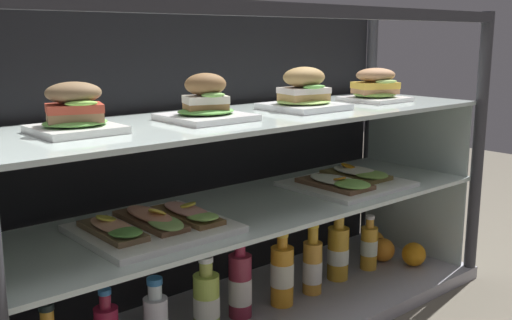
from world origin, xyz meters
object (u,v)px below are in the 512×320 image
Objects in this scene: juice_bottle_front_right_end at (369,247)px; plated_roll_sandwich_right_of_center at (206,105)px; open_sandwich_tray_near_left_corner at (154,224)px; orange_fruit_near_left_post at (374,241)px; open_sandwich_tray_near_right_corner at (348,181)px; orange_fruit_rolled_forward at (384,250)px; plated_roll_sandwich_mid_right at (75,114)px; juice_bottle_back_center at (312,266)px; juice_bottle_front_left_end at (241,286)px; juice_bottle_back_right at (337,252)px; juice_bottle_front_middle at (206,303)px; juice_bottle_front_fourth at (282,274)px; orange_fruit_beside_bottles at (414,254)px; plated_roll_sandwich_far_left at (304,94)px; plated_roll_sandwich_far_right at (376,88)px.

plated_roll_sandwich_right_of_center is at bearing 179.92° from juice_bottle_front_right_end.
orange_fruit_near_left_post is at bearing 6.04° from open_sandwich_tray_near_left_corner.
open_sandwich_tray_near_right_corner is (0.69, -0.01, -0.00)m from open_sandwich_tray_near_left_corner.
orange_fruit_rolled_forward is (0.92, 0.02, -0.29)m from open_sandwich_tray_near_left_corner.
plated_roll_sandwich_mid_right is 2.12× the size of orange_fruit_rolled_forward.
juice_bottle_front_right_end is at bearing -1.20° from plated_roll_sandwich_mid_right.
juice_bottle_back_center is (0.54, 0.00, -0.25)m from open_sandwich_tray_near_left_corner.
open_sandwich_tray_near_left_corner is at bearing -176.35° from juice_bottle_front_left_end.
juice_bottle_back_right is 1.23× the size of juice_bottle_front_right_end.
plated_roll_sandwich_mid_right is 1.23m from orange_fruit_rolled_forward.
plated_roll_sandwich_right_of_center reaches higher than open_sandwich_tray_near_right_corner.
juice_bottle_back_right is at bearing 10.01° from juice_bottle_back_center.
orange_fruit_rolled_forward is (0.77, 0.02, -0.05)m from juice_bottle_front_middle.
juice_bottle_back_center is at bearing -0.37° from juice_bottle_front_fourth.
juice_bottle_front_middle is 0.82m from orange_fruit_beside_bottles.
plated_roll_sandwich_far_left is at bearing 1.00° from open_sandwich_tray_near_left_corner.
open_sandwich_tray_near_left_corner reaches higher than juice_bottle_back_center.
juice_bottle_front_left_end is 0.41m from juice_bottle_back_right.
plated_roll_sandwich_far_left is 0.74m from orange_fruit_beside_bottles.
open_sandwich_tray_near_right_corner is 0.36m from juice_bottle_front_fourth.
open_sandwich_tray_near_left_corner is at bearing 175.66° from orange_fruit_beside_bottles.
juice_bottle_front_right_end is (0.55, -0.01, -0.01)m from juice_bottle_front_left_end.
juice_bottle_front_left_end reaches higher than juice_bottle_back_center.
juice_bottle_front_fourth is at bearing -3.05° from plated_roll_sandwich_mid_right.
open_sandwich_tray_near_left_corner is (-0.17, -0.01, -0.27)m from plated_roll_sandwich_right_of_center.
plated_roll_sandwich_far_left reaches higher than juice_bottle_front_left_end.
open_sandwich_tray_near_left_corner reaches higher than juice_bottle_front_left_end.
plated_roll_sandwich_far_left reaches higher than juice_bottle_front_fourth.
juice_bottle_front_left_end is (0.11, 0.01, -0.51)m from plated_roll_sandwich_right_of_center.
plated_roll_sandwich_far_right is 0.84× the size of juice_bottle_front_middle.
plated_roll_sandwich_far_right is 0.97× the size of juice_bottle_front_right_end.
orange_fruit_near_left_post is at bearing 3.55° from plated_roll_sandwich_mid_right.
plated_roll_sandwich_mid_right is 0.78× the size of juice_bottle_front_fourth.
juice_bottle_front_left_end is at bearing 7.49° from juice_bottle_front_middle.
juice_bottle_front_left_end is at bearing -1.84° from plated_roll_sandwich_mid_right.
juice_bottle_back_right is at bearing 177.40° from plated_roll_sandwich_far_right.
juice_bottle_back_center is (0.40, -0.00, -0.00)m from juice_bottle_front_middle.
plated_roll_sandwich_right_of_center is at bearing -179.51° from plated_roll_sandwich_far_right.
juice_bottle_front_right_end is (0.66, -0.00, -0.53)m from plated_roll_sandwich_right_of_center.
plated_roll_sandwich_far_right is 0.53× the size of open_sandwich_tray_near_right_corner.
juice_bottle_front_left_end reaches higher than juice_bottle_front_fourth.
juice_bottle_front_right_end is (0.99, -0.02, -0.53)m from plated_roll_sandwich_mid_right.
juice_bottle_front_right_end reaches higher than orange_fruit_near_left_post.
plated_roll_sandwich_far_right is at bearing 143.66° from orange_fruit_beside_bottles.
open_sandwich_tray_near_left_corner is at bearing -179.87° from juice_bottle_front_fourth.
plated_roll_sandwich_far_right reaches higher than juice_bottle_back_right.
open_sandwich_tray_near_left_corner is (-0.51, -0.01, -0.28)m from plated_roll_sandwich_far_left.
orange_fruit_beside_bottles is at bearing -36.34° from plated_roll_sandwich_far_right.
open_sandwich_tray_near_left_corner is 1.02m from orange_fruit_near_left_post.
plated_roll_sandwich_mid_right is 2.14× the size of orange_fruit_beside_bottles.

